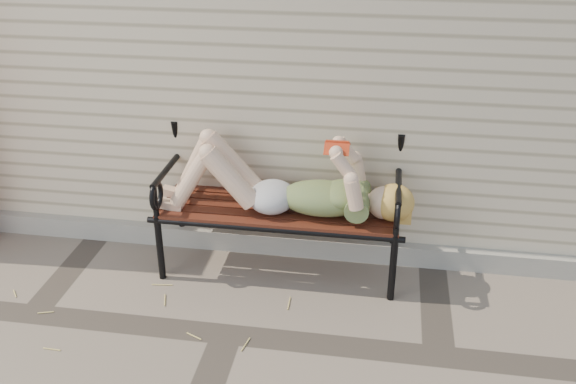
# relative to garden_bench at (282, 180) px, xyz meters

# --- Properties ---
(ground) EXTENTS (80.00, 80.00, 0.00)m
(ground) POSITION_rel_garden_bench_xyz_m (-0.19, -0.86, -0.63)
(ground) COLOR #796B5D
(ground) RESTS_ON ground
(foundation_strip) EXTENTS (8.00, 0.10, 0.15)m
(foundation_strip) POSITION_rel_garden_bench_xyz_m (-0.19, 0.11, -0.56)
(foundation_strip) COLOR #A5A195
(foundation_strip) RESTS_ON ground
(garden_bench) EXTENTS (1.75, 0.70, 1.13)m
(garden_bench) POSITION_rel_garden_bench_xyz_m (0.00, 0.00, 0.00)
(garden_bench) COLOR black
(garden_bench) RESTS_ON ground
(reading_woman) EXTENTS (1.65, 0.37, 0.52)m
(reading_woman) POSITION_rel_garden_bench_xyz_m (0.01, -0.14, 0.04)
(reading_woman) COLOR #0B3C4F
(reading_woman) RESTS_ON ground
(straw_scatter) EXTENTS (2.16, 1.64, 0.01)m
(straw_scatter) POSITION_rel_garden_bench_xyz_m (-1.00, -1.18, -0.63)
(straw_scatter) COLOR #E0C66D
(straw_scatter) RESTS_ON ground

